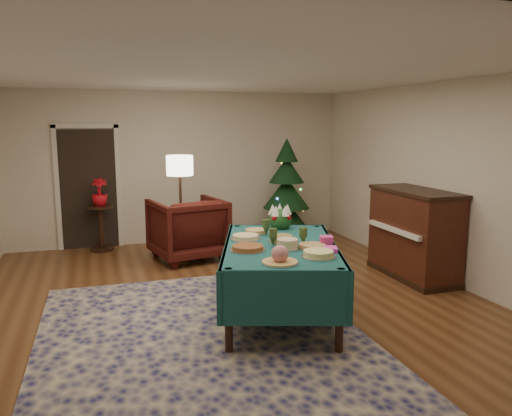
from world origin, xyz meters
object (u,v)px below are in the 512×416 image
object	(u,v)px
piano	(414,235)
armchair	(188,226)
gift_box	(326,241)
side_table	(101,229)
potted_plant	(100,198)
buffet_table	(280,258)
floor_lamp	(180,172)
christmas_tree	(286,195)

from	to	relation	value
piano	armchair	bearing A→B (deg)	145.50
gift_box	side_table	distance (m)	4.55
armchair	side_table	distance (m)	1.63
gift_box	side_table	xyz separation A→B (m)	(-2.27, 3.92, -0.50)
armchair	piano	world-z (taller)	piano
gift_box	potted_plant	distance (m)	4.52
side_table	piano	size ratio (longest dim) A/B	0.53
armchair	buffet_table	bearing A→B (deg)	89.65
potted_plant	side_table	bearing A→B (deg)	-90.00
buffet_table	floor_lamp	distance (m)	2.70
armchair	piano	xyz separation A→B (m)	(2.82, -1.94, 0.07)
floor_lamp	side_table	bearing A→B (deg)	135.36
potted_plant	buffet_table	bearing A→B (deg)	-63.47
side_table	potted_plant	size ratio (longest dim) A/B	1.66
armchair	christmas_tree	size ratio (longest dim) A/B	0.57
gift_box	potted_plant	size ratio (longest dim) A/B	0.28
buffet_table	armchair	distance (m)	2.73
armchair	potted_plant	size ratio (longest dim) A/B	2.31
piano	potted_plant	bearing A→B (deg)	144.57
buffet_table	christmas_tree	distance (m)	3.65
gift_box	christmas_tree	xyz separation A→B (m)	(0.98, 3.62, -0.03)
side_table	potted_plant	xyz separation A→B (m)	(0.00, 0.00, 0.53)
gift_box	buffet_table	bearing A→B (deg)	150.03
christmas_tree	piano	bearing A→B (deg)	-71.80
side_table	floor_lamp	bearing A→B (deg)	-44.64
side_table	potted_plant	bearing A→B (deg)	90.00
buffet_table	gift_box	xyz separation A→B (m)	(0.44, -0.25, 0.22)
side_table	piano	world-z (taller)	piano
christmas_tree	piano	distance (m)	2.77
armchair	christmas_tree	bearing A→B (deg)	-172.30
buffet_table	potted_plant	world-z (taller)	potted_plant
armchair	christmas_tree	distance (m)	2.09
buffet_table	piano	world-z (taller)	piano
gift_box	potted_plant	xyz separation A→B (m)	(-2.27, 3.92, 0.02)
armchair	side_table	size ratio (longest dim) A/B	1.40
floor_lamp	buffet_table	bearing A→B (deg)	-75.20
gift_box	armchair	distance (m)	3.10
gift_box	armchair	xyz separation A→B (m)	(-0.97, 2.93, -0.34)
gift_box	christmas_tree	size ratio (longest dim) A/B	0.07
buffet_table	floor_lamp	size ratio (longest dim) A/B	1.44
floor_lamp	gift_box	bearing A→B (deg)	-68.29
buffet_table	armchair	bearing A→B (deg)	101.34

